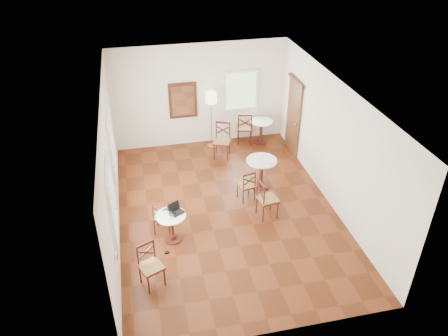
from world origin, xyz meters
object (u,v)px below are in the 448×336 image
chair_near_b (151,266)px  chair_mid_b (267,199)px  chair_mid_a (247,185)px  floor_lamp (211,101)px  navy_mug (171,214)px  power_adapter (167,252)px  mouse (174,213)px  chair_near_a (162,215)px  chair_back_b (222,140)px  chair_back_a (245,128)px  water_glass (172,217)px  cafe_table_near (172,225)px  cafe_table_back (261,129)px  cafe_table_mid (261,171)px  laptop (176,210)px

chair_near_b → chair_mid_b: chair_mid_b is taller
chair_mid_b → chair_mid_a: bearing=12.3°
floor_lamp → navy_mug: (-1.63, -3.93, -0.72)m
power_adapter → mouse: bearing=58.5°
chair_near_a → mouse: size_ratio=7.91×
chair_mid_b → chair_back_b: size_ratio=0.95×
chair_back_a → chair_mid_b: bearing=96.9°
chair_mid_b → floor_lamp: (-0.59, 3.54, 0.96)m
chair_mid_a → chair_back_b: (-0.14, 2.17, 0.09)m
water_glass → power_adapter: size_ratio=1.20×
chair_near_a → cafe_table_near: bearing=131.6°
chair_mid_a → mouse: (-1.86, -1.09, 0.29)m
cafe_table_back → floor_lamp: size_ratio=0.42×
chair_mid_a → chair_back_a: (0.69, 2.82, 0.09)m
chair_near_a → cafe_table_mid: bearing=-139.4°
cafe_table_mid → floor_lamp: (-0.80, 2.38, 0.94)m
cafe_table_mid → chair_near_a: (-2.60, -1.19, -0.07)m
chair_back_b → mouse: (-1.73, -3.26, 0.19)m
cafe_table_mid → chair_mid_a: 0.65m
chair_mid_b → floor_lamp: 3.71m
cafe_table_near → chair_back_a: bearing=56.2°
cafe_table_near → chair_near_b: (-0.53, -1.15, 0.03)m
chair_back_b → cafe_table_mid: bearing=-48.8°
chair_mid_a → water_glass: (-1.93, -1.25, 0.32)m
chair_mid_b → floor_lamp: floor_lamp is taller
mouse → power_adapter: size_ratio=1.15×
chair_back_a → laptop: (-2.52, -3.85, 0.23)m
chair_mid_a → floor_lamp: bearing=-95.0°
chair_mid_b → water_glass: (-2.20, -0.52, 0.25)m
cafe_table_mid → chair_near_b: (-2.96, -2.68, -0.05)m
cafe_table_near → mouse: mouse is taller
mouse → chair_back_b: bearing=47.3°
cafe_table_mid → water_glass: cafe_table_mid is taller
chair_near_b → navy_mug: (0.53, 1.14, 0.27)m
floor_lamp → mouse: 4.26m
cafe_table_back → navy_mug: (-3.11, -3.83, 0.27)m
chair_mid_a → chair_mid_b: (0.27, -0.73, 0.07)m
floor_lamp → mouse: bearing=-111.7°
chair_near_a → chair_back_b: chair_back_b is taller
chair_back_a → chair_near_a: bearing=65.6°
chair_mid_b → power_adapter: chair_mid_b is taller
chair_back_b → chair_near_b: bearing=-96.2°
power_adapter → chair_near_a: bearing=89.4°
chair_near_a → water_glass: (0.18, -0.48, 0.30)m
cafe_table_back → laptop: laptop is taller
chair_near_a → chair_back_a: size_ratio=0.86×
cafe_table_back → water_glass: water_glass is taller
chair_mid_b → chair_near_a: bearing=82.6°
chair_near_a → chair_back_a: (2.80, 3.58, 0.07)m
chair_back_a → floor_lamp: (-1.00, -0.01, 0.94)m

